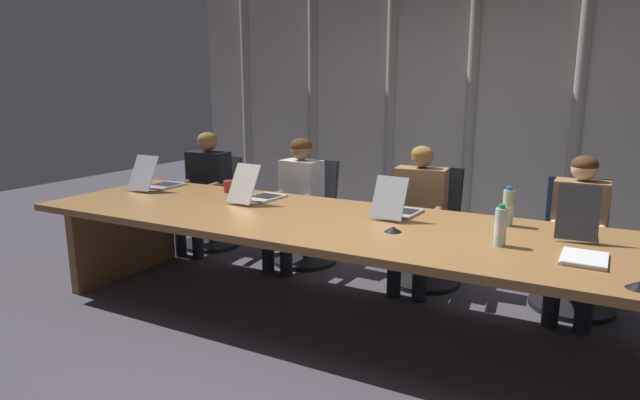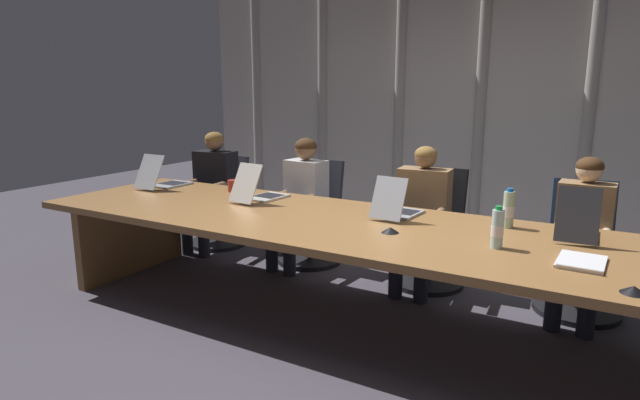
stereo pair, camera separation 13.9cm
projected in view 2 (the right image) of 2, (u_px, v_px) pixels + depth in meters
ground_plane at (375, 331)px, 3.49m from camera, size 14.15×14.15×0.00m
conference_table at (377, 244)px, 3.37m from camera, size 5.19×1.27×0.73m
curtain_backdrop at (483, 102)px, 5.50m from camera, size 7.07×0.17×2.92m
laptop_left_end at (164, 180)px, 4.67m from camera, size 0.25×0.49×0.30m
laptop_left_mid at (260, 193)px, 4.12m from camera, size 0.28×0.51×0.30m
laptop_center at (397, 208)px, 3.59m from camera, size 0.26×0.45×0.29m
laptop_right_mid at (577, 228)px, 3.05m from camera, size 0.23×0.42×0.33m
office_chair_left_end at (221, 211)px, 5.40m from camera, size 0.60×0.61×0.92m
office_chair_left_mid at (312, 224)px, 4.86m from camera, size 0.60×0.60×0.94m
office_chair_center at (431, 241)px, 4.30m from camera, size 0.60×0.60×0.96m
office_chair_right_mid at (580, 263)px, 3.76m from camera, size 0.60×0.61×0.94m
person_left_end at (211, 183)px, 5.20m from camera, size 0.46×0.57×1.18m
person_left_mid at (300, 194)px, 4.68m from camera, size 0.41×0.57×1.16m
person_center at (421, 210)px, 4.13m from camera, size 0.44×0.57×1.15m
person_right_mid at (582, 230)px, 3.56m from camera, size 0.38×0.55×1.14m
water_bottle_primary at (509, 210)px, 3.29m from camera, size 0.07×0.07×0.25m
water_bottle_secondary at (497, 229)px, 2.87m from camera, size 0.07×0.07×0.24m
coffee_mug_near at (234, 186)px, 4.46m from camera, size 0.14×0.09×0.10m
conference_mic_left_side at (390, 230)px, 3.19m from camera, size 0.11×0.11×0.03m
conference_mic_middle at (634, 290)px, 2.24m from camera, size 0.11×0.11×0.03m
spiral_notepad at (581, 262)px, 2.63m from camera, size 0.23×0.31×0.03m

